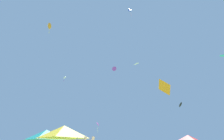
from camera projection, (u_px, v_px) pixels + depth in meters
The scene contains 11 objects.
canopy_tent_yellow at pixel (64, 132), 13.53m from camera, with size 3.16×3.16×3.38m.
canopy_tent_teal at pixel (46, 135), 17.68m from camera, with size 3.31×3.31×3.54m.
canopy_tent_red at pixel (189, 140), 16.34m from camera, with size 2.70×2.70×2.89m.
kite_orange_diamond at pixel (165, 87), 17.12m from camera, with size 1.55×1.53×1.22m.
kite_blue_box at pixel (130, 10), 23.43m from camera, with size 0.40×0.54×1.36m.
kite_orange_delta at pixel (50, 26), 27.32m from camera, with size 1.15×1.14×2.16m.
kite_purple_delta at pixel (114, 69), 31.78m from camera, with size 1.13×1.02×0.74m.
kite_magenta_delta at pixel (98, 124), 31.75m from camera, with size 0.70×1.03×2.05m.
kite_white_diamond at pixel (136, 64), 31.03m from camera, with size 1.07×0.91×0.52m.
kite_white_box at pixel (65, 78), 37.12m from camera, with size 0.62×0.45×1.34m.
kite_black_delta at pixel (180, 104), 35.08m from camera, with size 1.35×1.41×1.03m.
Camera 1 is at (-0.35, -6.00, 1.50)m, focal length 25.77 mm.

